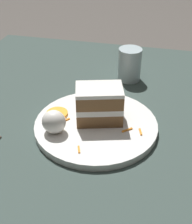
# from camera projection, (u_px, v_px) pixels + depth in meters

# --- Properties ---
(ground_plane) EXTENTS (6.00, 6.00, 0.00)m
(ground_plane) POSITION_uv_depth(u_px,v_px,m) (85.00, 154.00, 0.69)
(ground_plane) COLOR #4C4742
(ground_plane) RESTS_ON ground
(dining_table) EXTENTS (0.92, 1.12, 0.04)m
(dining_table) POSITION_uv_depth(u_px,v_px,m) (85.00, 148.00, 0.68)
(dining_table) COLOR #384742
(dining_table) RESTS_ON ground
(plate) EXTENTS (0.28, 0.28, 0.02)m
(plate) POSITION_uv_depth(u_px,v_px,m) (96.00, 125.00, 0.71)
(plate) COLOR white
(plate) RESTS_ON dining_table
(cake_slice) EXTENTS (0.12, 0.09, 0.08)m
(cake_slice) POSITION_uv_depth(u_px,v_px,m) (99.00, 104.00, 0.69)
(cake_slice) COLOR brown
(cake_slice) RESTS_ON plate
(cream_dollop) EXTENTS (0.05, 0.05, 0.05)m
(cream_dollop) POSITION_uv_depth(u_px,v_px,m) (55.00, 121.00, 0.67)
(cream_dollop) COLOR white
(cream_dollop) RESTS_ON plate
(orange_garnish) EXTENTS (0.05, 0.05, 0.01)m
(orange_garnish) POSITION_uv_depth(u_px,v_px,m) (57.00, 113.00, 0.73)
(orange_garnish) COLOR orange
(orange_garnish) RESTS_ON plate
(carrot_shreds_scatter) EXTENTS (0.19, 0.19, 0.00)m
(carrot_shreds_scatter) POSITION_uv_depth(u_px,v_px,m) (102.00, 123.00, 0.70)
(carrot_shreds_scatter) COLOR orange
(carrot_shreds_scatter) RESTS_ON plate
(drinking_glass) EXTENTS (0.07, 0.07, 0.09)m
(drinking_glass) POSITION_uv_depth(u_px,v_px,m) (129.00, 67.00, 0.89)
(drinking_glass) COLOR silver
(drinking_glass) RESTS_ON dining_table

